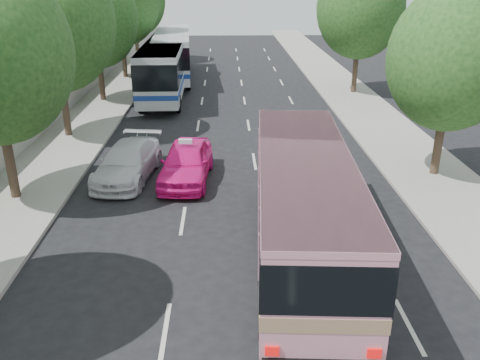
{
  "coord_description": "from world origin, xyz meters",
  "views": [
    {
      "loc": [
        -0.36,
        -12.23,
        8.25
      ],
      "look_at": [
        0.14,
        3.86,
        1.6
      ],
      "focal_mm": 38.0,
      "sensor_mm": 36.0,
      "label": 1
    }
  ],
  "objects_px": {
    "pink_taxi": "(186,162)",
    "white_pickup": "(128,162)",
    "pink_bus": "(304,198)",
    "tour_coach_front": "(164,65)",
    "tour_coach_rear": "(173,51)"
  },
  "relations": [
    {
      "from": "pink_bus",
      "to": "white_pickup",
      "type": "relative_size",
      "value": 2.1
    },
    {
      "from": "pink_taxi",
      "to": "white_pickup",
      "type": "distance_m",
      "value": 2.52
    },
    {
      "from": "tour_coach_front",
      "to": "tour_coach_rear",
      "type": "xyz_separation_m",
      "value": [
        0.0,
        6.47,
        0.04
      ]
    },
    {
      "from": "pink_bus",
      "to": "tour_coach_front",
      "type": "relative_size",
      "value": 0.87
    },
    {
      "from": "white_pickup",
      "to": "tour_coach_front",
      "type": "height_order",
      "value": "tour_coach_front"
    },
    {
      "from": "tour_coach_front",
      "to": "white_pickup",
      "type": "bearing_deg",
      "value": -91.0
    },
    {
      "from": "pink_bus",
      "to": "white_pickup",
      "type": "bearing_deg",
      "value": 136.81
    },
    {
      "from": "pink_bus",
      "to": "white_pickup",
      "type": "xyz_separation_m",
      "value": [
        -6.43,
        6.86,
        -1.35
      ]
    },
    {
      "from": "pink_taxi",
      "to": "tour_coach_front",
      "type": "distance_m",
      "value": 15.77
    },
    {
      "from": "pink_taxi",
      "to": "tour_coach_rear",
      "type": "height_order",
      "value": "tour_coach_rear"
    },
    {
      "from": "white_pickup",
      "to": "pink_bus",
      "type": "bearing_deg",
      "value": -39.18
    },
    {
      "from": "white_pickup",
      "to": "tour_coach_rear",
      "type": "distance_m",
      "value": 21.7
    },
    {
      "from": "pink_bus",
      "to": "tour_coach_front",
      "type": "xyz_separation_m",
      "value": [
        -6.43,
        22.04,
        0.12
      ]
    },
    {
      "from": "pink_taxi",
      "to": "white_pickup",
      "type": "bearing_deg",
      "value": 176.93
    },
    {
      "from": "pink_taxi",
      "to": "white_pickup",
      "type": "relative_size",
      "value": 0.95
    }
  ]
}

